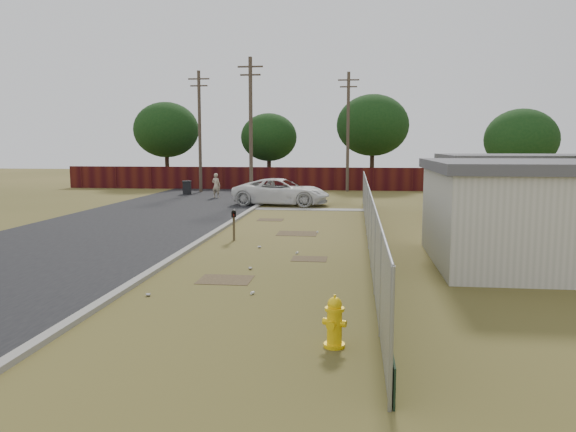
# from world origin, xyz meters

# --- Properties ---
(ground) EXTENTS (120.00, 120.00, 0.00)m
(ground) POSITION_xyz_m (0.00, 0.00, 0.00)
(ground) COLOR olive
(ground) RESTS_ON ground
(street) EXTENTS (15.10, 60.00, 0.12)m
(street) POSITION_xyz_m (-6.76, 8.05, 0.02)
(street) COLOR black
(street) RESTS_ON ground
(chainlink_fence) EXTENTS (0.10, 27.06, 2.02)m
(chainlink_fence) POSITION_xyz_m (3.12, 1.03, 0.80)
(chainlink_fence) COLOR gray
(chainlink_fence) RESTS_ON ground
(privacy_fence) EXTENTS (30.00, 0.12, 1.80)m
(privacy_fence) POSITION_xyz_m (-6.00, 25.00, 0.90)
(privacy_fence) COLOR #44130E
(privacy_fence) RESTS_ON ground
(utility_poles) EXTENTS (12.60, 8.24, 9.00)m
(utility_poles) POSITION_xyz_m (-3.67, 20.67, 4.69)
(utility_poles) COLOR #4D3F33
(utility_poles) RESTS_ON ground
(houses) EXTENTS (9.30, 17.24, 3.10)m
(houses) POSITION_xyz_m (9.70, 3.13, 1.56)
(houses) COLOR beige
(houses) RESTS_ON ground
(horizon_trees) EXTENTS (33.32, 31.94, 7.78)m
(horizon_trees) POSITION_xyz_m (0.84, 23.56, 4.63)
(horizon_trees) COLOR #372619
(horizon_trees) RESTS_ON ground
(fire_hydrant) EXTENTS (0.48, 0.48, 0.95)m
(fire_hydrant) POSITION_xyz_m (2.26, -9.66, 0.44)
(fire_hydrant) COLOR yellow
(fire_hydrant) RESTS_ON ground
(mailbox) EXTENTS (0.27, 0.51, 1.17)m
(mailbox) POSITION_xyz_m (-1.89, 1.09, 0.92)
(mailbox) COLOR brown
(mailbox) RESTS_ON ground
(pickup_truck) EXTENTS (5.95, 3.21, 1.58)m
(pickup_truck) POSITION_xyz_m (-1.75, 13.70, 0.79)
(pickup_truck) COLOR white
(pickup_truck) RESTS_ON ground
(pedestrian) EXTENTS (0.69, 0.55, 1.68)m
(pedestrian) POSITION_xyz_m (-6.70, 17.59, 0.84)
(pedestrian) COLOR tan
(pedestrian) RESTS_ON ground
(trash_bin) EXTENTS (0.78, 0.77, 0.99)m
(trash_bin) POSITION_xyz_m (-9.45, 19.93, 0.51)
(trash_bin) COLOR black
(trash_bin) RESTS_ON ground
(scattered_litter) EXTENTS (3.44, 10.19, 0.07)m
(scattered_litter) POSITION_xyz_m (-0.21, -2.53, 0.04)
(scattered_litter) COLOR silver
(scattered_litter) RESTS_ON ground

